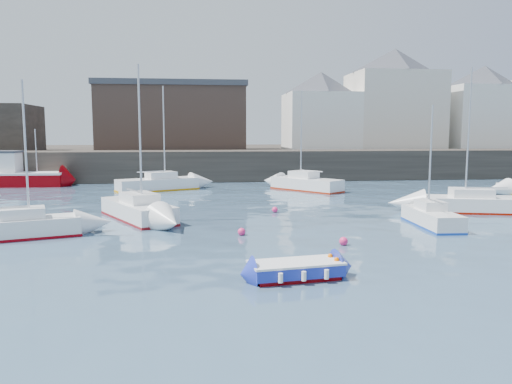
{
  "coord_description": "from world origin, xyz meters",
  "views": [
    {
      "loc": [
        -3.25,
        -15.66,
        4.83
      ],
      "look_at": [
        0.0,
        12.0,
        1.5
      ],
      "focal_mm": 35.0,
      "sensor_mm": 36.0,
      "label": 1
    }
  ],
  "objects": [
    {
      "name": "warehouse",
      "position": [
        -6.0,
        43.0,
        6.62
      ],
      "size": [
        16.4,
        10.4,
        7.6
      ],
      "color": "#3D2D26",
      "rests_on": "land_strip"
    },
    {
      "name": "sailboat_c",
      "position": [
        8.75,
        8.56,
        0.48
      ],
      "size": [
        1.72,
        4.8,
        6.24
      ],
      "color": "white",
      "rests_on": "ground"
    },
    {
      "name": "water",
      "position": [
        0.0,
        0.0,
        0.0
      ],
      "size": [
        220.0,
        220.0,
        0.0
      ],
      "primitive_type": "plane",
      "color": "#2D4760",
      "rests_on": "ground"
    },
    {
      "name": "sailboat_b",
      "position": [
        -6.6,
        12.44,
        0.55
      ],
      "size": [
        4.89,
        6.79,
        8.44
      ],
      "color": "white",
      "rests_on": "ground"
    },
    {
      "name": "fishing_boat",
      "position": [
        -19.44,
        31.51,
        0.99
      ],
      "size": [
        7.86,
        3.19,
        5.15
      ],
      "color": "#810005",
      "rests_on": "ground"
    },
    {
      "name": "land_strip",
      "position": [
        0.0,
        53.0,
        1.4
      ],
      "size": [
        90.0,
        32.0,
        2.8
      ],
      "primitive_type": "cube",
      "color": "#28231E",
      "rests_on": "ground"
    },
    {
      "name": "quay_wall",
      "position": [
        0.0,
        35.0,
        1.5
      ],
      "size": [
        90.0,
        5.0,
        3.0
      ],
      "primitive_type": "cube",
      "color": "#28231E",
      "rests_on": "ground"
    },
    {
      "name": "sailboat_f",
      "position": [
        5.76,
        25.09,
        0.58
      ],
      "size": [
        5.56,
        6.26,
        8.29
      ],
      "color": "white",
      "rests_on": "ground"
    },
    {
      "name": "buoy_far",
      "position": [
        1.39,
        13.98,
        0.0
      ],
      "size": [
        0.36,
        0.36,
        0.36
      ],
      "primitive_type": "sphere",
      "color": "#F3276B",
      "rests_on": "ground"
    },
    {
      "name": "bldg_east_a",
      "position": [
        20.0,
        42.0,
        8.81
      ],
      "size": [
        13.36,
        13.36,
        11.8
      ],
      "color": "beige",
      "rests_on": "land_strip"
    },
    {
      "name": "sailboat_h",
      "position": [
        -6.57,
        26.59,
        0.56
      ],
      "size": [
        7.01,
        4.79,
        8.66
      ],
      "color": "white",
      "rests_on": "ground"
    },
    {
      "name": "bldg_east_d",
      "position": [
        11.0,
        41.5,
        7.36
      ],
      "size": [
        11.14,
        11.14,
        8.95
      ],
      "color": "white",
      "rests_on": "land_strip"
    },
    {
      "name": "sailboat_d",
      "position": [
        13.56,
        12.62,
        0.53
      ],
      "size": [
        7.13,
        3.85,
        8.67
      ],
      "color": "white",
      "rests_on": "ground"
    },
    {
      "name": "buoy_near",
      "position": [
        -1.22,
        7.43,
        0.0
      ],
      "size": [
        0.37,
        0.37,
        0.37
      ],
      "primitive_type": "sphere",
      "color": "#F3276B",
      "rests_on": "ground"
    },
    {
      "name": "sailboat_a",
      "position": [
        -11.52,
        8.02,
        0.51
      ],
      "size": [
        5.81,
        3.42,
        7.19
      ],
      "color": "white",
      "rests_on": "ground"
    },
    {
      "name": "blue_dinghy",
      "position": [
        -0.06,
        0.17,
        0.33
      ],
      "size": [
        3.25,
        1.87,
        0.59
      ],
      "color": "#810005",
      "rests_on": "ground"
    },
    {
      "name": "bldg_east_b",
      "position": [
        31.0,
        41.5,
        7.87
      ],
      "size": [
        11.88,
        11.88,
        9.95
      ],
      "color": "white",
      "rests_on": "land_strip"
    },
    {
      "name": "buoy_mid",
      "position": [
        2.96,
        4.84,
        0.0
      ],
      "size": [
        0.38,
        0.38,
        0.38
      ],
      "primitive_type": "sphere",
      "color": "#F3276B",
      "rests_on": "ground"
    }
  ]
}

